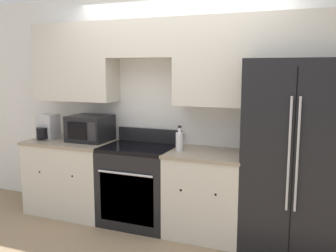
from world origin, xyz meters
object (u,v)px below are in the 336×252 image
(refrigerator, at_px, (296,155))
(oven_range, at_px, (139,184))
(microwave, at_px, (90,128))
(bottle, at_px, (180,141))

(refrigerator, bearing_deg, oven_range, -178.04)
(microwave, bearing_deg, oven_range, -6.46)
(bottle, bearing_deg, oven_range, 175.47)
(refrigerator, bearing_deg, microwave, 179.49)
(microwave, bearing_deg, bottle, -5.65)
(oven_range, bearing_deg, microwave, 173.54)
(refrigerator, xyz_separation_m, bottle, (-1.15, -0.10, 0.08))
(refrigerator, xyz_separation_m, microwave, (-2.33, 0.02, 0.12))
(oven_range, relative_size, refrigerator, 0.57)
(oven_range, bearing_deg, refrigerator, 1.96)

